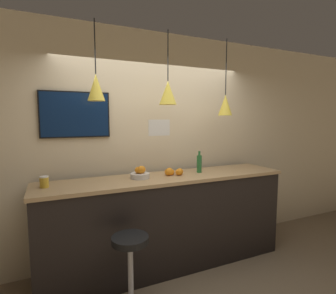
{
  "coord_description": "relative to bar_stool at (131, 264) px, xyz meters",
  "views": [
    {
      "loc": [
        -1.27,
        -2.09,
        1.79
      ],
      "look_at": [
        0.0,
        0.7,
        1.47
      ],
      "focal_mm": 28.0,
      "sensor_mm": 36.0,
      "label": 1
    }
  ],
  "objects": [
    {
      "name": "spread_jar",
      "position": [
        -0.69,
        0.62,
        0.71
      ],
      "size": [
        0.09,
        0.09,
        0.11
      ],
      "color": "gold",
      "rests_on": "service_counter"
    },
    {
      "name": "pendant_lamp_middle",
      "position": [
        0.64,
        0.58,
        1.63
      ],
      "size": [
        0.2,
        0.2,
        0.84
      ],
      "color": "black"
    },
    {
      "name": "pendant_lamp_right",
      "position": [
        1.45,
        0.58,
        1.51
      ],
      "size": [
        0.18,
        0.18,
        0.96
      ],
      "color": "black"
    },
    {
      "name": "service_counter",
      "position": [
        0.64,
        0.58,
        0.09
      ],
      "size": [
        2.99,
        0.63,
        1.12
      ],
      "color": "black",
      "rests_on": "ground_plane"
    },
    {
      "name": "bar_stool",
      "position": [
        0.0,
        0.0,
        0.0
      ],
      "size": [
        0.42,
        0.42,
        0.73
      ],
      "color": "#B7B7BC",
      "rests_on": "ground_plane"
    },
    {
      "name": "hanging_menu_board",
      "position": [
        0.43,
        0.35,
        1.24
      ],
      "size": [
        0.24,
        0.01,
        0.17
      ],
      "color": "white"
    },
    {
      "name": "orange_pile",
      "position": [
        0.7,
        0.62,
        0.69
      ],
      "size": [
        0.22,
        0.22,
        0.09
      ],
      "color": "orange",
      "rests_on": "service_counter"
    },
    {
      "name": "back_wall",
      "position": [
        0.64,
        1.01,
        0.98
      ],
      "size": [
        8.0,
        0.06,
        2.9
      ],
      "color": "beige",
      "rests_on": "ground_plane"
    },
    {
      "name": "juice_bottle",
      "position": [
        1.09,
        0.62,
        0.77
      ],
      "size": [
        0.06,
        0.06,
        0.27
      ],
      "color": "#286B33",
      "rests_on": "service_counter"
    },
    {
      "name": "mounted_tv",
      "position": [
        -0.35,
        0.96,
        1.38
      ],
      "size": [
        0.76,
        0.04,
        0.52
      ],
      "color": "black"
    },
    {
      "name": "pendant_lamp_left",
      "position": [
        -0.17,
        0.58,
        1.65
      ],
      "size": [
        0.18,
        0.18,
        0.82
      ],
      "color": "black"
    },
    {
      "name": "fruit_bowl",
      "position": [
        0.3,
        0.61,
        0.71
      ],
      "size": [
        0.22,
        0.22,
        0.15
      ],
      "color": "beige",
      "rests_on": "service_counter"
    }
  ]
}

